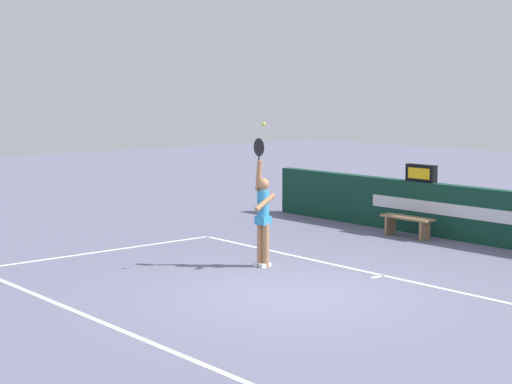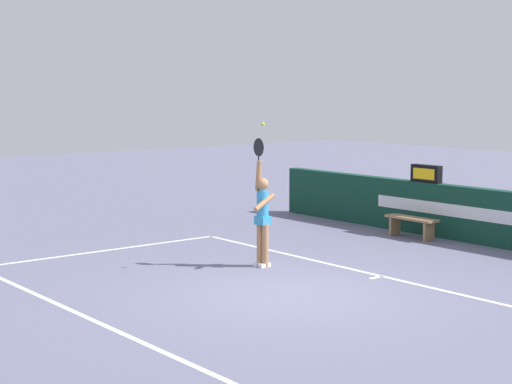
{
  "view_description": "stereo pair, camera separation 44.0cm",
  "coord_description": "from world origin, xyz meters",
  "px_view_note": "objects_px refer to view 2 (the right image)",
  "views": [
    {
      "loc": [
        9.52,
        -8.93,
        3.26
      ],
      "look_at": [
        -2.27,
        1.11,
        1.37
      ],
      "focal_mm": 58.19,
      "sensor_mm": 36.0,
      "label": 1
    },
    {
      "loc": [
        9.8,
        -8.6,
        3.26
      ],
      "look_at": [
        -2.27,
        1.11,
        1.37
      ],
      "focal_mm": 58.19,
      "sensor_mm": 36.0,
      "label": 2
    }
  ],
  "objects_px": {
    "tennis_player": "(262,214)",
    "tennis_ball": "(263,124)",
    "speed_display": "(426,174)",
    "courtside_bench_near": "(412,222)"
  },
  "relations": [
    {
      "from": "speed_display",
      "to": "tennis_player",
      "type": "xyz_separation_m",
      "value": [
        0.37,
        -5.11,
        -0.4
      ]
    },
    {
      "from": "tennis_player",
      "to": "courtside_bench_near",
      "type": "height_order",
      "value": "tennis_player"
    },
    {
      "from": "tennis_player",
      "to": "speed_display",
      "type": "bearing_deg",
      "value": 94.14
    },
    {
      "from": "speed_display",
      "to": "tennis_player",
      "type": "bearing_deg",
      "value": -85.86
    },
    {
      "from": "speed_display",
      "to": "tennis_player",
      "type": "relative_size",
      "value": 0.33
    },
    {
      "from": "speed_display",
      "to": "courtside_bench_near",
      "type": "bearing_deg",
      "value": -78.93
    },
    {
      "from": "courtside_bench_near",
      "to": "tennis_ball",
      "type": "bearing_deg",
      "value": -84.18
    },
    {
      "from": "tennis_player",
      "to": "tennis_ball",
      "type": "distance_m",
      "value": 1.7
    },
    {
      "from": "tennis_player",
      "to": "tennis_ball",
      "type": "bearing_deg",
      "value": -37.48
    },
    {
      "from": "speed_display",
      "to": "courtside_bench_near",
      "type": "relative_size",
      "value": 0.6
    }
  ]
}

